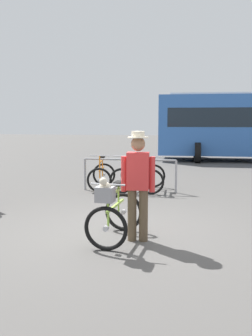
# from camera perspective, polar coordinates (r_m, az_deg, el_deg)

# --- Properties ---
(ground_plane) EXTENTS (80.00, 80.00, 0.00)m
(ground_plane) POSITION_cam_1_polar(r_m,az_deg,el_deg) (6.51, -1.39, -9.62)
(ground_plane) COLOR #514F4C
(bike_rack_rail) EXTENTS (2.51, 0.09, 0.88)m
(bike_rack_rail) POSITION_cam_1_polar(r_m,az_deg,el_deg) (9.95, 0.54, 0.06)
(bike_rack_rail) COLOR #99999E
(bike_rack_rail) RESTS_ON ground
(racked_bike_orange) EXTENTS (0.77, 1.17, 0.98)m
(racked_bike_orange) POSITION_cam_1_polar(r_m,az_deg,el_deg) (10.32, -3.71, -1.20)
(racked_bike_orange) COLOR black
(racked_bike_orange) RESTS_ON ground
(racked_bike_lime) EXTENTS (0.78, 1.16, 0.97)m
(racked_bike_lime) POSITION_cam_1_polar(r_m,az_deg,el_deg) (10.18, 0.12, -1.31)
(racked_bike_lime) COLOR black
(racked_bike_lime) RESTS_ON ground
(racked_bike_black) EXTENTS (0.70, 1.10, 0.97)m
(racked_bike_black) POSITION_cam_1_polar(r_m,az_deg,el_deg) (10.08, 4.05, -1.41)
(racked_bike_black) COLOR black
(racked_bike_black) RESTS_ON ground
(featured_bicycle) EXTENTS (0.75, 1.23, 1.09)m
(featured_bicycle) POSITION_cam_1_polar(r_m,az_deg,el_deg) (5.84, -1.96, -6.66)
(featured_bicycle) COLOR black
(featured_bicycle) RESTS_ON ground
(person_with_featured_bike) EXTENTS (0.53, 0.32, 1.72)m
(person_with_featured_bike) POSITION_cam_1_polar(r_m,az_deg,el_deg) (5.83, 1.82, -2.05)
(person_with_featured_bike) COLOR brown
(person_with_featured_bike) RESTS_ON ground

